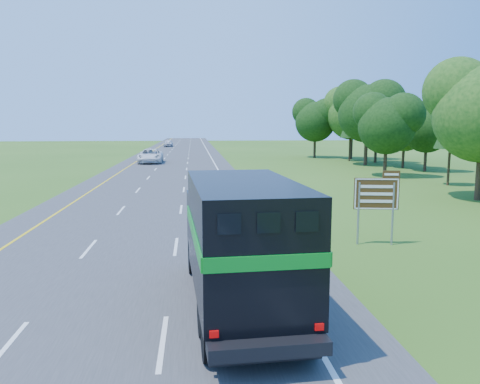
{
  "coord_description": "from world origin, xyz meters",
  "views": [
    {
      "loc": [
        2.63,
        -8.79,
        5.23
      ],
      "look_at": [
        5.07,
        15.59,
        1.71
      ],
      "focal_mm": 35.0,
      "sensor_mm": 36.0,
      "label": 1
    }
  ],
  "objects_px": {
    "horse_truck": "(240,240)",
    "white_suv": "(150,156)",
    "exit_sign": "(377,197)",
    "far_car": "(168,143)"
  },
  "relations": [
    {
      "from": "exit_sign",
      "to": "far_car",
      "type": "bearing_deg",
      "value": 108.35
    },
    {
      "from": "horse_truck",
      "to": "exit_sign",
      "type": "bearing_deg",
      "value": 41.8
    },
    {
      "from": "horse_truck",
      "to": "white_suv",
      "type": "distance_m",
      "value": 52.99
    },
    {
      "from": "white_suv",
      "to": "exit_sign",
      "type": "relative_size",
      "value": 2.12
    },
    {
      "from": "white_suv",
      "to": "horse_truck",
      "type": "bearing_deg",
      "value": -83.22
    },
    {
      "from": "far_car",
      "to": "exit_sign",
      "type": "relative_size",
      "value": 1.49
    },
    {
      "from": "horse_truck",
      "to": "far_car",
      "type": "xyz_separation_m",
      "value": [
        -7.18,
        101.14,
        -1.17
      ]
    },
    {
      "from": "horse_truck",
      "to": "far_car",
      "type": "height_order",
      "value": "horse_truck"
    },
    {
      "from": "far_car",
      "to": "horse_truck",
      "type": "bearing_deg",
      "value": -83.26
    },
    {
      "from": "exit_sign",
      "to": "horse_truck",
      "type": "bearing_deg",
      "value": -125.05
    }
  ]
}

